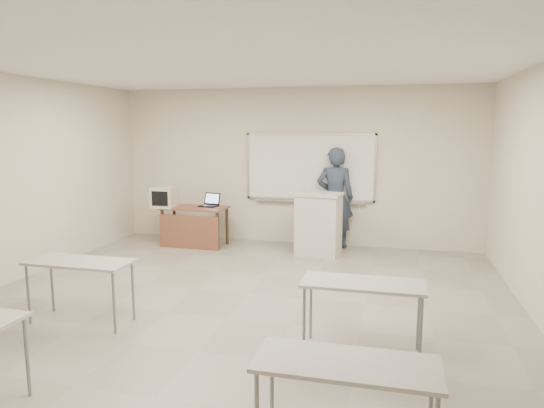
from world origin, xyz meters
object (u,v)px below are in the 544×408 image
(instructor_desk, at_px, (193,220))
(laptop, at_px, (209,203))
(mouse, at_px, (205,206))
(whiteboard, at_px, (310,168))
(keyboard, at_px, (309,193))
(presenter, at_px, (335,198))
(crt_monitor, at_px, (165,197))
(podium, at_px, (319,224))

(instructor_desk, height_order, laptop, laptop)
(mouse, bearing_deg, instructor_desk, -121.45)
(whiteboard, relative_size, keyboard, 5.35)
(keyboard, distance_m, presenter, 0.85)
(crt_monitor, height_order, presenter, presenter)
(laptop, relative_size, mouse, 3.49)
(keyboard, bearing_deg, presenter, 67.55)
(presenter, bearing_deg, whiteboard, -17.12)
(crt_monitor, distance_m, laptop, 0.85)
(keyboard, bearing_deg, whiteboard, 102.62)
(instructor_desk, distance_m, presenter, 2.72)
(instructor_desk, height_order, keyboard, keyboard)
(whiteboard, xyz_separation_m, presenter, (0.51, -0.14, -0.53))
(crt_monitor, bearing_deg, podium, -1.58)
(podium, relative_size, keyboard, 2.38)
(mouse, height_order, presenter, presenter)
(laptop, xyz_separation_m, presenter, (2.37, 0.38, 0.14))
(laptop, height_order, presenter, presenter)
(crt_monitor, xyz_separation_m, presenter, (3.16, 0.66, 0.01))
(whiteboard, bearing_deg, mouse, -161.98)
(instructor_desk, relative_size, presenter, 0.65)
(mouse, relative_size, keyboard, 0.21)
(laptop, distance_m, presenter, 2.40)
(whiteboard, relative_size, instructor_desk, 2.01)
(instructor_desk, xyz_separation_m, crt_monitor, (-0.55, -0.02, 0.43))
(whiteboard, distance_m, presenter, 0.75)
(whiteboard, xyz_separation_m, instructor_desk, (-2.10, -0.78, -0.97))
(podium, distance_m, mouse, 2.21)
(whiteboard, bearing_deg, laptop, -164.62)
(instructor_desk, height_order, mouse, mouse)
(podium, height_order, laptop, podium)
(podium, distance_m, crt_monitor, 2.97)
(mouse, height_order, keyboard, keyboard)
(crt_monitor, relative_size, mouse, 4.88)
(whiteboard, distance_m, laptop, 2.04)
(crt_monitor, xyz_separation_m, laptop, (0.79, 0.28, -0.13))
(instructor_desk, relative_size, crt_monitor, 2.65)
(mouse, xyz_separation_m, presenter, (2.41, 0.48, 0.18))
(instructor_desk, relative_size, mouse, 12.92)
(whiteboard, height_order, instructor_desk, whiteboard)
(whiteboard, height_order, podium, whiteboard)
(laptop, bearing_deg, instructor_desk, -121.48)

